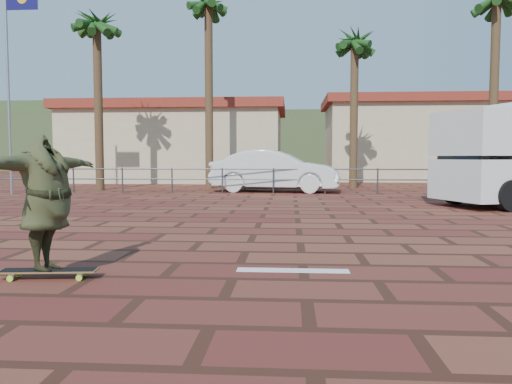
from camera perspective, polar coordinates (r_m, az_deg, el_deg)
ground at (r=7.52m, az=-1.20°, el=-6.84°), size 120.00×120.00×0.00m
paint_stripe at (r=6.32m, az=4.22°, el=-8.92°), size 1.40×0.22×0.01m
guardrail at (r=19.39m, az=2.00°, el=1.82°), size 24.06×0.06×1.00m
flagpole at (r=21.41m, az=-26.21°, el=12.25°), size 1.30×0.10×8.00m
palm_far_left at (r=23.05m, az=-17.74°, el=17.41°), size 2.40×2.40×8.25m
palm_left at (r=23.58m, az=-5.46°, el=20.08°), size 2.40×2.40×9.45m
palm_center at (r=23.56m, az=11.23°, el=16.04°), size 2.40×2.40×7.75m
palm_right at (r=23.74m, az=25.81°, el=18.66°), size 2.40×2.40×9.05m
building_west at (r=30.12m, az=-8.86°, el=5.60°), size 12.60×7.60×4.50m
building_east at (r=32.23m, az=17.21°, el=5.82°), size 10.60×6.60×5.00m
hill_front at (r=57.39m, az=3.32°, el=5.58°), size 70.00×18.00×6.00m
hill_back at (r=67.34m, az=-15.79°, el=6.05°), size 35.00×14.00×8.00m
longboard at (r=6.35m, az=-22.65°, el=-8.35°), size 1.14×0.38×0.11m
skateboarder at (r=6.24m, az=-22.85°, el=-1.10°), size 0.95×2.00×1.57m
car_silver at (r=23.38m, az=2.15°, el=2.40°), size 4.64×2.26×1.52m
car_white at (r=20.38m, az=2.23°, el=2.42°), size 5.37×2.45×1.71m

